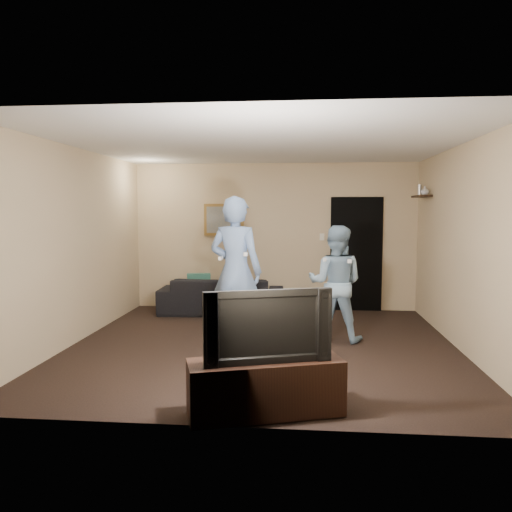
# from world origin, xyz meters

# --- Properties ---
(ground) EXTENTS (5.00, 5.00, 0.00)m
(ground) POSITION_xyz_m (0.00, 0.00, 0.00)
(ground) COLOR black
(ground) RESTS_ON ground
(ceiling) EXTENTS (5.00, 5.00, 0.04)m
(ceiling) POSITION_xyz_m (0.00, 0.00, 2.60)
(ceiling) COLOR silver
(ceiling) RESTS_ON wall_back
(wall_back) EXTENTS (5.00, 0.04, 2.60)m
(wall_back) POSITION_xyz_m (0.00, 2.50, 1.30)
(wall_back) COLOR tan
(wall_back) RESTS_ON ground
(wall_front) EXTENTS (5.00, 0.04, 2.60)m
(wall_front) POSITION_xyz_m (0.00, -2.50, 1.30)
(wall_front) COLOR tan
(wall_front) RESTS_ON ground
(wall_left) EXTENTS (0.04, 5.00, 2.60)m
(wall_left) POSITION_xyz_m (-2.50, 0.00, 1.30)
(wall_left) COLOR tan
(wall_left) RESTS_ON ground
(wall_right) EXTENTS (0.04, 5.00, 2.60)m
(wall_right) POSITION_xyz_m (2.50, 0.00, 1.30)
(wall_right) COLOR tan
(wall_right) RESTS_ON ground
(sofa) EXTENTS (2.14, 0.91, 0.62)m
(sofa) POSITION_xyz_m (-0.87, 2.01, 0.31)
(sofa) COLOR black
(sofa) RESTS_ON ground
(throw_pillow) EXTENTS (0.42, 0.20, 0.40)m
(throw_pillow) POSITION_xyz_m (-1.27, 2.01, 0.48)
(throw_pillow) COLOR #1B5247
(throw_pillow) RESTS_ON sofa
(painting_frame) EXTENTS (0.72, 0.05, 0.57)m
(painting_frame) POSITION_xyz_m (-0.90, 2.48, 1.60)
(painting_frame) COLOR olive
(painting_frame) RESTS_ON wall_back
(painting_canvas) EXTENTS (0.62, 0.01, 0.47)m
(painting_canvas) POSITION_xyz_m (-0.90, 2.45, 1.60)
(painting_canvas) COLOR slate
(painting_canvas) RESTS_ON painting_frame
(doorway) EXTENTS (0.90, 0.06, 2.00)m
(doorway) POSITION_xyz_m (1.45, 2.47, 1.00)
(doorway) COLOR black
(doorway) RESTS_ON ground
(light_switch) EXTENTS (0.08, 0.02, 0.12)m
(light_switch) POSITION_xyz_m (0.85, 2.48, 1.30)
(light_switch) COLOR silver
(light_switch) RESTS_ON wall_back
(wall_shelf) EXTENTS (0.20, 0.60, 0.03)m
(wall_shelf) POSITION_xyz_m (2.39, 1.80, 1.99)
(wall_shelf) COLOR black
(wall_shelf) RESTS_ON wall_right
(shelf_vase) EXTENTS (0.14, 0.14, 0.14)m
(shelf_vase) POSITION_xyz_m (2.39, 1.60, 2.07)
(shelf_vase) COLOR #BBBBC0
(shelf_vase) RESTS_ON wall_shelf
(shelf_figurine) EXTENTS (0.06, 0.06, 0.18)m
(shelf_figurine) POSITION_xyz_m (2.39, 1.94, 2.09)
(shelf_figurine) COLOR silver
(shelf_figurine) RESTS_ON wall_shelf
(tv_console) EXTENTS (1.39, 0.81, 0.47)m
(tv_console) POSITION_xyz_m (0.20, -2.24, 0.25)
(tv_console) COLOR black
(tv_console) RESTS_ON ground
(television) EXTENTS (1.08, 0.47, 0.63)m
(television) POSITION_xyz_m (0.20, -2.24, 0.80)
(television) COLOR black
(television) RESTS_ON tv_console
(wii_player_left) EXTENTS (0.81, 0.64, 1.95)m
(wii_player_left) POSITION_xyz_m (-0.36, 0.01, 0.98)
(wii_player_left) COLOR #7191C5
(wii_player_left) RESTS_ON ground
(wii_player_right) EXTENTS (0.87, 0.74, 1.57)m
(wii_player_right) POSITION_xyz_m (0.96, 0.37, 0.78)
(wii_player_right) COLOR #84A6C0
(wii_player_right) RESTS_ON ground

